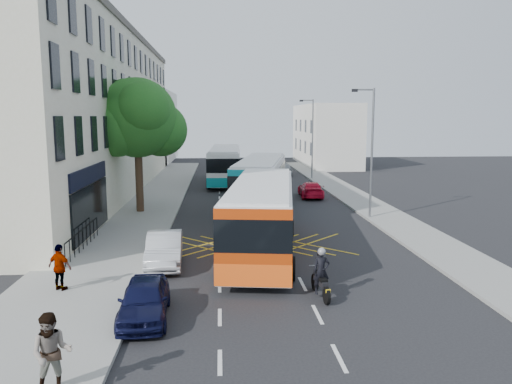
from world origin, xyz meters
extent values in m
plane|color=black|center=(0.00, 0.00, 0.00)|extent=(120.00, 120.00, 0.00)
cube|color=gray|center=(-8.50, 15.00, 0.07)|extent=(5.00, 70.00, 0.15)
cube|color=gray|center=(7.50, 15.00, 0.07)|extent=(3.00, 70.00, 0.15)
cube|color=beige|center=(-14.00, 24.50, 6.50)|extent=(8.00, 45.00, 13.00)
cube|color=#59544C|center=(-14.00, 24.50, 13.25)|extent=(8.30, 45.00, 0.50)
cube|color=black|center=(-9.95, 8.00, 3.40)|extent=(0.12, 7.00, 0.90)
cube|color=black|center=(-9.95, 8.00, 1.60)|extent=(0.12, 7.00, 2.60)
cube|color=silver|center=(-14.00, 55.00, 5.00)|extent=(8.00, 20.00, 10.00)
cube|color=silver|center=(11.00, 48.00, 4.00)|extent=(6.00, 18.00, 8.00)
cylinder|color=#382619|center=(-8.50, 15.00, 2.35)|extent=(0.50, 0.50, 4.40)
sphere|color=#19591C|center=(-8.50, 15.00, 6.35)|extent=(5.20, 5.20, 5.20)
sphere|color=#19591C|center=(-7.10, 15.80, 5.55)|extent=(3.60, 3.60, 3.60)
sphere|color=#19591C|center=(-9.70, 14.40, 5.75)|extent=(3.80, 3.80, 3.80)
sphere|color=#19591C|center=(-7.90, 13.70, 6.95)|extent=(3.40, 3.40, 3.40)
sphere|color=#19591C|center=(-9.30, 16.10, 7.35)|extent=(3.20, 3.20, 3.20)
cylinder|color=slate|center=(6.30, 12.00, 4.15)|extent=(0.14, 0.14, 8.00)
cylinder|color=slate|center=(5.70, 12.00, 8.05)|extent=(1.20, 0.10, 0.10)
cube|color=black|center=(5.10, 12.00, 8.00)|extent=(0.35, 0.15, 0.18)
cylinder|color=slate|center=(6.30, 32.00, 4.15)|extent=(0.14, 0.14, 8.00)
cylinder|color=slate|center=(5.70, 32.00, 8.05)|extent=(1.20, 0.10, 0.10)
cube|color=black|center=(5.10, 32.00, 8.00)|extent=(0.35, 0.15, 0.18)
cube|color=silver|center=(-1.18, 4.65, 1.84)|extent=(4.39, 12.35, 2.91)
cube|color=silver|center=(-1.18, 4.65, 3.35)|extent=(4.14, 12.08, 0.13)
cube|color=black|center=(-1.18, 4.65, 2.25)|extent=(4.46, 12.41, 1.21)
cube|color=#FE5815|center=(-1.18, 4.65, 0.82)|extent=(4.44, 12.40, 0.82)
cube|color=#B03309|center=(-2.01, -1.30, 1.87)|extent=(2.77, 0.48, 2.75)
cube|color=#FF0C0C|center=(-3.12, -1.16, 1.10)|extent=(0.26, 0.09, 0.25)
cube|color=#FF0C0C|center=(-0.90, -1.47, 1.10)|extent=(0.26, 0.09, 0.25)
cylinder|color=black|center=(-2.08, 8.11, 0.49)|extent=(0.44, 1.02, 0.99)
cylinder|color=black|center=(0.64, 7.73, 0.49)|extent=(0.44, 1.02, 0.99)
cylinder|color=black|center=(-3.10, 0.82, 0.49)|extent=(0.44, 1.02, 0.99)
cylinder|color=black|center=(-0.38, 0.44, 0.49)|extent=(0.44, 1.02, 0.99)
cube|color=silver|center=(-0.19, 17.26, 1.85)|extent=(4.96, 12.44, 2.92)
cube|color=silver|center=(-0.19, 17.26, 3.37)|extent=(4.70, 12.16, 0.13)
cube|color=black|center=(-0.19, 17.26, 2.26)|extent=(5.03, 12.51, 1.21)
cube|color=#0DA594|center=(-0.19, 17.26, 0.83)|extent=(5.02, 12.50, 0.83)
cube|color=#0E9EAD|center=(-1.31, 11.33, 1.88)|extent=(2.77, 0.62, 2.76)
cube|color=#FF0C0C|center=(-2.42, 11.53, 1.10)|extent=(0.26, 0.11, 0.25)
cube|color=#FF0C0C|center=(-0.20, 11.11, 1.10)|extent=(0.26, 0.11, 0.25)
cylinder|color=black|center=(-0.93, 20.77, 0.50)|extent=(0.49, 1.03, 0.99)
cylinder|color=black|center=(1.78, 20.26, 0.50)|extent=(0.49, 1.03, 0.99)
cylinder|color=black|center=(-2.30, 13.51, 0.50)|extent=(0.49, 1.03, 0.99)
cylinder|color=black|center=(0.41, 13.00, 0.50)|extent=(0.49, 1.03, 0.99)
cube|color=silver|center=(-2.63, 29.96, 1.87)|extent=(3.28, 12.36, 2.95)
cube|color=silver|center=(-2.63, 29.96, 3.40)|extent=(3.04, 12.10, 0.13)
cube|color=black|center=(-2.63, 29.96, 2.28)|extent=(3.34, 12.42, 1.23)
cube|color=#0D99A1|center=(-2.63, 29.96, 0.84)|extent=(3.33, 12.41, 0.84)
cube|color=white|center=(-2.87, 23.87, 1.89)|extent=(2.83, 0.21, 2.79)
cube|color=#FF0C0C|center=(-4.02, 23.91, 1.11)|extent=(0.25, 0.07, 0.25)
cube|color=#FF0C0C|center=(-1.73, 23.81, 1.11)|extent=(0.25, 0.07, 0.25)
cylinder|color=black|center=(-3.89, 33.36, 0.50)|extent=(0.35, 1.01, 1.00)
cylinder|color=black|center=(-1.10, 33.25, 0.50)|extent=(0.35, 1.01, 1.00)
cylinder|color=black|center=(-4.19, 25.90, 0.50)|extent=(0.35, 1.01, 1.00)
cylinder|color=black|center=(-1.40, 25.79, 0.50)|extent=(0.35, 1.01, 1.00)
cylinder|color=black|center=(0.48, -2.13, 0.31)|extent=(0.17, 0.63, 0.62)
cylinder|color=black|center=(0.35, -0.69, 0.31)|extent=(0.17, 0.63, 0.62)
cube|color=black|center=(0.42, -1.41, 0.60)|extent=(0.32, 1.17, 0.21)
cube|color=black|center=(0.39, -1.17, 0.77)|extent=(0.31, 0.46, 0.19)
cube|color=black|center=(0.44, -1.65, 0.72)|extent=(0.29, 0.50, 0.10)
cylinder|color=slate|center=(0.36, -0.74, 0.68)|extent=(0.10, 0.42, 0.81)
cylinder|color=slate|center=(0.37, -0.88, 1.01)|extent=(0.58, 0.09, 0.04)
cube|color=gold|center=(0.50, -2.30, 0.53)|extent=(0.17, 0.04, 0.13)
imported|color=black|center=(0.42, -1.46, 0.98)|extent=(0.64, 0.45, 1.66)
sphere|color=#99999E|center=(0.42, -1.46, 1.69)|extent=(0.29, 0.29, 0.29)
imported|color=black|center=(-5.60, -2.94, 0.64)|extent=(1.70, 3.85, 1.29)
imported|color=#B5B9BE|center=(-5.60, 2.99, 0.70)|extent=(1.72, 4.34, 1.41)
imported|color=red|center=(4.13, 20.82, 0.63)|extent=(1.98, 4.41, 1.25)
imported|color=#43444B|center=(-0.48, 41.63, 0.75)|extent=(2.75, 5.50, 1.49)
imported|color=#9C9FA3|center=(3.87, 36.40, 0.71)|extent=(1.81, 4.24, 1.43)
imported|color=gray|center=(-7.00, -7.44, 1.11)|extent=(1.01, 0.84, 1.91)
imported|color=gray|center=(-8.99, -0.41, 1.01)|extent=(1.09, 0.81, 1.71)
camera|label=1|loc=(-3.15, -18.38, 6.43)|focal=35.00mm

